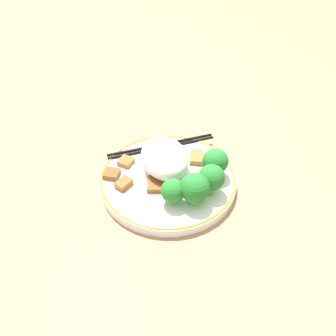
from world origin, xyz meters
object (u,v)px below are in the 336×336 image
object	(u,v)px
plate	(168,179)
broccoli_back_right	(211,178)
broccoli_back_center	(195,188)
chopsticks	(162,146)
broccoli_mid_left	(215,162)
broccoli_back_left	(173,191)

from	to	relation	value
plate	broccoli_back_right	xyz separation A→B (m)	(0.06, 0.06, 0.04)
plate	broccoli_back_center	xyz separation A→B (m)	(0.08, 0.02, 0.04)
broccoli_back_right	chopsticks	bearing A→B (deg)	-164.10
broccoli_mid_left	chopsticks	xyz separation A→B (m)	(-0.11, -0.07, -0.03)
broccoli_back_center	chopsticks	bearing A→B (deg)	-177.77
broccoli_back_left	chopsticks	size ratio (longest dim) A/B	0.22
plate	broccoli_back_center	distance (m)	0.09
broccoli_back_center	chopsticks	xyz separation A→B (m)	(-0.16, -0.01, -0.03)
broccoli_back_left	broccoli_back_right	size ratio (longest dim) A/B	0.83
broccoli_back_center	broccoli_mid_left	size ratio (longest dim) A/B	1.05
plate	chopsticks	distance (m)	0.09
broccoli_back_left	broccoli_back_center	size ratio (longest dim) A/B	0.81
plate	broccoli_back_left	distance (m)	0.07
broccoli_back_center	plate	bearing A→B (deg)	-164.27
broccoli_back_left	broccoli_mid_left	distance (m)	0.10
plate	broccoli_back_right	size ratio (longest dim) A/B	4.35
plate	broccoli_mid_left	bearing A→B (deg)	73.67
broccoli_back_right	broccoli_mid_left	size ratio (longest dim) A/B	1.02
broccoli_back_left	broccoli_back_right	bearing A→B (deg)	92.05
broccoli_back_right	chopsticks	xyz separation A→B (m)	(-0.15, -0.04, -0.03)
broccoli_back_right	chopsticks	distance (m)	0.16
broccoli_back_left	chopsticks	world-z (taller)	broccoli_back_left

